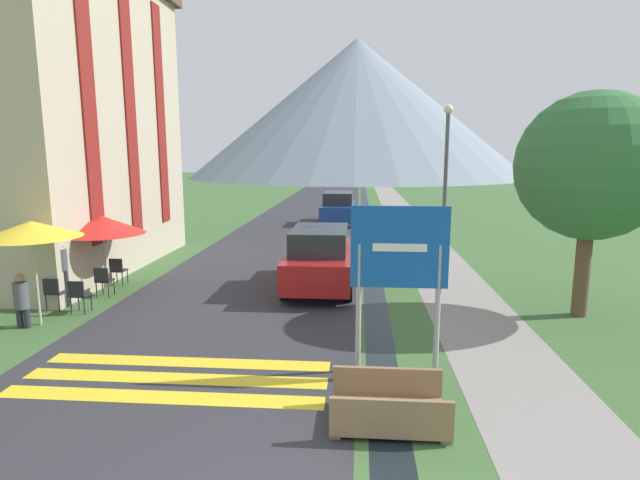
% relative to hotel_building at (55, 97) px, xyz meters
% --- Properties ---
extents(ground_plane, '(160.00, 160.00, 0.00)m').
position_rel_hotel_building_xyz_m(ground_plane, '(9.40, 8.00, -5.79)').
color(ground_plane, '#3D6033').
extents(road, '(6.40, 60.00, 0.01)m').
position_rel_hotel_building_xyz_m(road, '(6.90, 18.00, -5.79)').
color(road, '#2D2D33').
rests_on(road, ground_plane).
extents(footpath, '(2.20, 60.00, 0.01)m').
position_rel_hotel_building_xyz_m(footpath, '(13.00, 18.00, -5.79)').
color(footpath, gray).
rests_on(footpath, ground_plane).
extents(drainage_channel, '(0.60, 60.00, 0.00)m').
position_rel_hotel_building_xyz_m(drainage_channel, '(10.60, 18.00, -5.79)').
color(drainage_channel, black).
rests_on(drainage_channel, ground_plane).
extents(crosswalk_marking, '(5.44, 1.84, 0.01)m').
position_rel_hotel_building_xyz_m(crosswalk_marking, '(6.90, -8.27, -5.78)').
color(crosswalk_marking, yellow).
rests_on(crosswalk_marking, ground_plane).
extents(mountain_distant, '(56.57, 56.57, 22.97)m').
position_rel_hotel_building_xyz_m(mountain_distant, '(9.57, 71.40, 5.70)').
color(mountain_distant, gray).
rests_on(mountain_distant, ground_plane).
extents(hotel_building, '(5.59, 9.84, 10.71)m').
position_rel_hotel_building_xyz_m(hotel_building, '(0.00, 0.00, 0.00)').
color(hotel_building, '#BCAD93').
rests_on(hotel_building, ground_plane).
extents(road_sign, '(1.72, 0.11, 3.06)m').
position_rel_hotel_building_xyz_m(road_sign, '(10.84, -7.70, -3.77)').
color(road_sign, '#9E9EA3').
rests_on(road_sign, ground_plane).
extents(footbridge, '(1.70, 1.10, 0.65)m').
position_rel_hotel_building_xyz_m(footbridge, '(10.60, -9.49, -5.56)').
color(footbridge, '#846647').
rests_on(footbridge, ground_plane).
extents(parked_car_near, '(1.95, 4.46, 1.82)m').
position_rel_hotel_building_xyz_m(parked_car_near, '(9.00, -1.98, -4.88)').
color(parked_car_near, '#A31919').
rests_on(parked_car_near, ground_plane).
extents(parked_car_far, '(1.96, 4.44, 1.82)m').
position_rel_hotel_building_xyz_m(parked_car_far, '(8.96, 11.78, -4.88)').
color(parked_car_far, navy).
rests_on(parked_car_far, ground_plane).
extents(cafe_chair_far_left, '(0.40, 0.40, 0.85)m').
position_rel_hotel_building_xyz_m(cafe_chair_far_left, '(2.88, -2.20, -5.28)').
color(cafe_chair_far_left, '#232328').
rests_on(cafe_chair_far_left, ground_plane).
extents(cafe_chair_near_right, '(0.40, 0.40, 0.85)m').
position_rel_hotel_building_xyz_m(cafe_chair_near_right, '(2.41, -4.67, -5.28)').
color(cafe_chair_near_right, '#232328').
rests_on(cafe_chair_near_right, ground_plane).
extents(cafe_chair_middle, '(0.40, 0.40, 0.85)m').
position_rel_hotel_building_xyz_m(cafe_chair_middle, '(3.06, -3.42, -5.28)').
color(cafe_chair_middle, '#232328').
rests_on(cafe_chair_middle, ground_plane).
extents(cafe_chair_near_left, '(0.40, 0.40, 0.85)m').
position_rel_hotel_building_xyz_m(cafe_chair_near_left, '(3.18, -4.86, -5.28)').
color(cafe_chair_near_left, '#232328').
rests_on(cafe_chair_near_left, ground_plane).
extents(cafe_umbrella_front_yellow, '(2.16, 2.16, 2.45)m').
position_rel_hotel_building_xyz_m(cafe_umbrella_front_yellow, '(2.72, -5.74, -3.53)').
color(cafe_umbrella_front_yellow, '#B7B2A8').
rests_on(cafe_umbrella_front_yellow, ground_plane).
extents(cafe_umbrella_middle_red, '(2.35, 2.35, 2.21)m').
position_rel_hotel_building_xyz_m(cafe_umbrella_middle_red, '(2.83, -2.81, -3.85)').
color(cafe_umbrella_middle_red, '#B7B2A8').
rests_on(cafe_umbrella_middle_red, ground_plane).
extents(person_seated_far, '(0.32, 0.32, 1.28)m').
position_rel_hotel_building_xyz_m(person_seated_far, '(2.47, -5.96, -5.08)').
color(person_seated_far, '#282833').
rests_on(person_seated_far, ground_plane).
extents(person_standing_terrace, '(0.32, 0.32, 1.74)m').
position_rel_hotel_building_xyz_m(person_standing_terrace, '(2.45, -4.32, -4.78)').
color(person_standing_terrace, '#282833').
rests_on(person_standing_terrace, ground_plane).
extents(person_seated_near, '(0.32, 0.32, 1.25)m').
position_rel_hotel_building_xyz_m(person_seated_near, '(2.33, -2.49, -5.10)').
color(person_seated_near, '#282833').
rests_on(person_seated_near, ground_plane).
extents(streetlamp, '(0.28, 0.28, 5.39)m').
position_rel_hotel_building_xyz_m(streetlamp, '(12.74, -0.88, -2.61)').
color(streetlamp, '#515156').
rests_on(streetlamp, ground_plane).
extents(tree_by_path, '(3.49, 3.49, 5.41)m').
position_rel_hotel_building_xyz_m(tree_by_path, '(15.58, -4.06, -2.15)').
color(tree_by_path, brown).
rests_on(tree_by_path, ground_plane).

